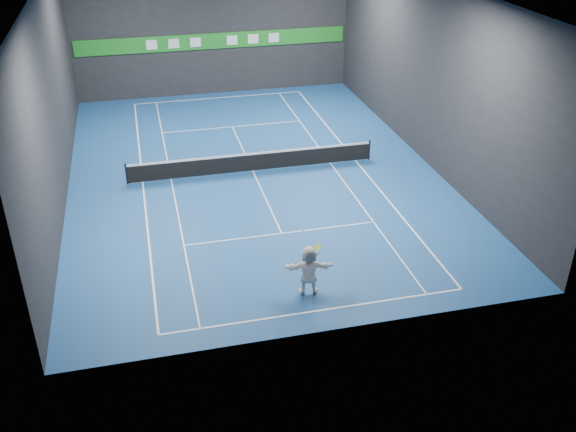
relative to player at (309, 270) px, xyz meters
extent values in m
plane|color=navy|center=(0.03, 10.75, -0.97)|extent=(26.00, 26.00, 0.00)
cube|color=black|center=(0.03, 23.75, 3.53)|extent=(18.00, 0.10, 9.00)
cube|color=black|center=(0.03, -2.25, 3.53)|extent=(18.00, 0.10, 9.00)
cube|color=black|center=(-8.97, 10.75, 3.53)|extent=(0.10, 26.00, 9.00)
cube|color=black|center=(9.03, 10.75, 3.53)|extent=(0.10, 26.00, 9.00)
cube|color=white|center=(0.03, -1.14, -0.96)|extent=(10.98, 0.08, 0.01)
cube|color=white|center=(0.03, 22.64, -0.96)|extent=(10.98, 0.08, 0.01)
cube|color=white|center=(-5.46, 10.75, -0.96)|extent=(0.08, 23.78, 0.01)
cube|color=white|center=(5.52, 10.75, -0.96)|extent=(0.08, 23.78, 0.01)
cube|color=white|center=(-4.08, 10.75, -0.96)|extent=(0.06, 23.78, 0.01)
cube|color=white|center=(4.14, 10.75, -0.96)|extent=(0.06, 23.78, 0.01)
cube|color=white|center=(0.03, 4.35, -0.96)|extent=(8.23, 0.06, 0.01)
cube|color=white|center=(0.03, 17.15, -0.96)|extent=(8.23, 0.06, 0.01)
cube|color=white|center=(0.03, 10.75, -0.96)|extent=(0.06, 12.80, 0.01)
imported|color=white|center=(0.00, 0.00, 0.00)|extent=(1.86, 0.86, 1.93)
sphere|color=yellow|center=(-0.22, -0.01, 1.72)|extent=(0.07, 0.07, 0.07)
cylinder|color=black|center=(-6.17, 10.75, -0.43)|extent=(0.10, 0.10, 1.07)
cylinder|color=black|center=(6.23, 10.75, -0.43)|extent=(0.10, 0.10, 1.07)
cube|color=black|center=(0.03, 10.75, -0.50)|extent=(12.40, 0.03, 0.86)
cube|color=white|center=(0.03, 10.75, -0.02)|extent=(12.40, 0.04, 0.10)
cube|color=#1C8221|center=(0.03, 23.69, 2.53)|extent=(17.64, 0.06, 1.00)
cube|color=silver|center=(-3.97, 23.63, 2.53)|extent=(0.70, 0.04, 0.60)
cube|color=silver|center=(-2.57, 23.63, 2.53)|extent=(0.70, 0.04, 0.60)
cube|color=silver|center=(-1.17, 23.63, 2.53)|extent=(0.70, 0.04, 0.60)
cube|color=silver|center=(1.23, 23.63, 2.53)|extent=(0.70, 0.04, 0.60)
cube|color=white|center=(2.63, 23.63, 2.53)|extent=(0.70, 0.04, 0.60)
cube|color=silver|center=(4.03, 23.63, 2.53)|extent=(0.70, 0.04, 0.60)
torus|color=#AE121D|center=(0.28, 0.05, 0.75)|extent=(0.42, 0.37, 0.23)
cylinder|color=#D2EC53|center=(0.33, 0.05, 0.88)|extent=(0.35, 0.31, 0.20)
cylinder|color=red|center=(0.29, 0.05, 0.56)|extent=(0.05, 0.11, 0.18)
cylinder|color=#FFEB0D|center=(0.24, 0.03, 0.44)|extent=(0.13, 0.15, 0.24)
camera|label=1|loc=(-5.24, -18.35, 12.76)|focal=40.00mm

